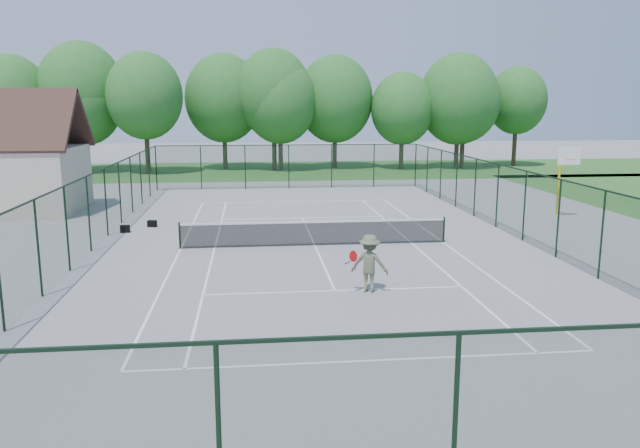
{
  "coord_description": "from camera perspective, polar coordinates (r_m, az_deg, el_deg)",
  "views": [
    {
      "loc": [
        -2.52,
        -25.13,
        5.81
      ],
      "look_at": [
        0.0,
        -2.0,
        1.3
      ],
      "focal_mm": 35.0,
      "sensor_mm": 36.0,
      "label": 1
    }
  ],
  "objects": [
    {
      "name": "tennis_net",
      "position": [
        25.79,
        -0.48,
        -0.74
      ],
      "size": [
        11.08,
        0.08,
        1.1
      ],
      "color": "black",
      "rests_on": "ground"
    },
    {
      "name": "ground",
      "position": [
        25.91,
        -0.48,
        -1.99
      ],
      "size": [
        140.0,
        140.0,
        0.0
      ],
      "primitive_type": "plane",
      "color": "gray",
      "rests_on": "ground"
    },
    {
      "name": "sports_bag_a",
      "position": [
        29.86,
        -17.39,
        -0.43
      ],
      "size": [
        0.44,
        0.28,
        0.34
      ],
      "primitive_type": "cube",
      "rotation": [
        0.0,
        0.0,
        0.06
      ],
      "color": "black",
      "rests_on": "ground"
    },
    {
      "name": "grass_far",
      "position": [
        55.49,
        -3.6,
        4.94
      ],
      "size": [
        80.0,
        16.0,
        0.01
      ],
      "primitive_type": "cube",
      "color": "#366C28",
      "rests_on": "ground"
    },
    {
      "name": "basketball_goal",
      "position": [
        34.51,
        21.45,
        4.82
      ],
      "size": [
        1.2,
        1.43,
        3.65
      ],
      "color": "gold",
      "rests_on": "ground"
    },
    {
      "name": "fence_enclosure",
      "position": [
        25.61,
        -0.49,
        1.42
      ],
      "size": [
        18.05,
        36.05,
        3.02
      ],
      "color": "#17361F",
      "rests_on": "ground"
    },
    {
      "name": "tennis_player",
      "position": [
        19.51,
        4.55,
        -3.6
      ],
      "size": [
        1.7,
        1.06,
        1.82
      ],
      "color": "#5C6245",
      "rests_on": "ground"
    },
    {
      "name": "tree_line_far",
      "position": [
        55.19,
        -3.67,
        11.13
      ],
      "size": [
        39.4,
        6.4,
        9.7
      ],
      "color": "#473422",
      "rests_on": "ground"
    },
    {
      "name": "court_lines",
      "position": [
        25.91,
        -0.48,
        -1.98
      ],
      "size": [
        11.05,
        23.85,
        0.01
      ],
      "color": "white",
      "rests_on": "ground"
    },
    {
      "name": "sports_bag_b",
      "position": [
        30.85,
        -15.1,
        0.03
      ],
      "size": [
        0.45,
        0.34,
        0.32
      ],
      "primitive_type": "cube",
      "rotation": [
        0.0,
        0.0,
        -0.23
      ],
      "color": "black",
      "rests_on": "ground"
    }
  ]
}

